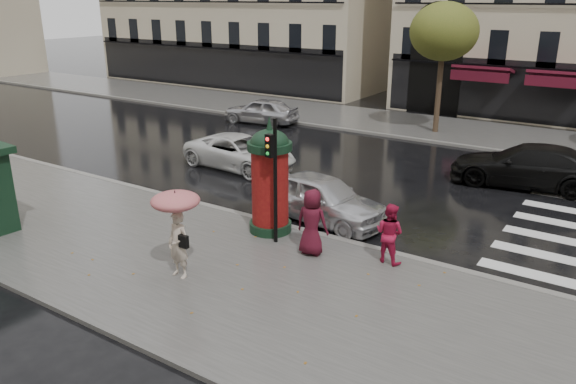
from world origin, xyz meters
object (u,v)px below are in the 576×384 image
Objects in this scene: car_black at (528,166)px; morris_column at (270,177)px; woman_umbrella at (177,220)px; man_burgundy at (312,222)px; car_far_silver at (261,111)px; traffic_light at (273,170)px; car_white at (240,152)px; woman_red at (389,233)px; car_silver at (322,198)px.

morris_column is at bearing -39.06° from car_black.
woman_umbrella is 1.25× the size of man_burgundy.
morris_column reaches higher than car_black.
car_black is 1.30× the size of car_far_silver.
traffic_light is (0.82, 3.01, 0.67)m from woman_umbrella.
morris_column reaches higher than car_far_silver.
man_burgundy is at bearing -1.47° from traffic_light.
car_white is at bearing 22.43° from car_far_silver.
man_burgundy is at bearing 54.77° from woman_umbrella.
woman_red is 0.45× the size of traffic_light.
car_far_silver is at bearing 127.25° from traffic_light.
woman_umbrella is 0.66× the size of morris_column.
morris_column reaches higher than woman_red.
man_burgundy is at bearing 27.49° from woman_red.
morris_column is 0.63× the size of car_black.
car_white is 1.16× the size of car_far_silver.
car_silver is (0.15, 2.47, -1.55)m from traffic_light.
morris_column is at bearing 86.57° from woman_umbrella.
morris_column is at bearing 29.16° from car_far_silver.
traffic_light is at bearing 29.40° from car_far_silver.
man_burgundy is 1.81m from traffic_light.
morris_column is at bearing -26.59° from man_burgundy.
car_far_silver is (-10.24, 10.80, -0.04)m from car_silver.
car_white is (-8.90, 4.99, -0.25)m from woman_red.
man_burgundy reaches higher than car_far_silver.
car_far_silver is (-9.50, 12.60, -1.08)m from morris_column.
car_white is (-5.80, 3.19, -0.08)m from car_silver.
car_black is (10.54, 4.10, 0.12)m from car_white.
woman_red is (4.07, 3.68, -0.71)m from woman_umbrella.
car_black reaches higher than car_silver.
morris_column is 0.83× the size of car_far_silver.
car_white is at bearing 134.94° from traffic_light.
car_white is 8.81m from car_far_silver.
car_far_silver is (-13.34, 12.60, -0.21)m from woman_red.
car_far_silver is (-9.27, 16.28, -0.92)m from woman_umbrella.
morris_column reaches higher than man_burgundy.
traffic_light reaches higher than car_black.
woman_umbrella is at bearing 49.95° from woman_red.
woman_umbrella is 0.42× the size of car_black.
car_silver is (-1.13, 2.50, -0.28)m from man_burgundy.
car_far_silver is at bearing -35.51° from woman_red.
morris_column reaches higher than car_white.
morris_column is 2.21m from car_silver.
car_silver is (0.75, 1.80, -1.04)m from morris_column.
car_black is at bearing -65.03° from car_white.
car_black is (4.90, 9.75, -1.51)m from traffic_light.
morris_column reaches higher than woman_umbrella.
man_burgundy is 2.76m from car_silver.
car_far_silver is (-11.37, 13.30, -0.32)m from man_burgundy.
man_burgundy is at bearing -28.16° from car_black.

